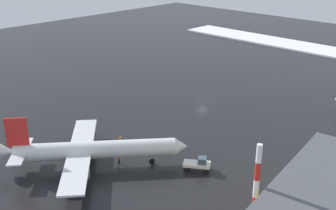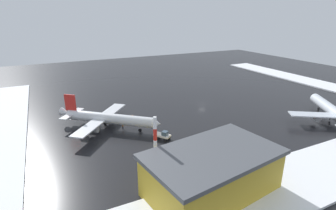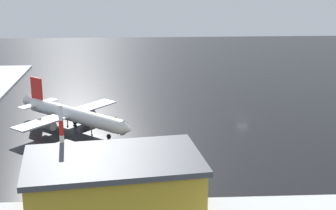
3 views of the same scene
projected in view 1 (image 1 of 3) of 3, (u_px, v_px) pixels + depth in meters
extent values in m
plane|color=black|center=(203.00, 100.00, 103.01)|extent=(240.00, 240.00, 0.00)
cube|color=white|center=(324.00, 51.00, 147.73)|extent=(14.00, 116.00, 0.54)
cylinder|color=silver|center=(96.00, 150.00, 72.07)|extent=(22.75, 20.14, 3.10)
cone|color=silver|center=(181.00, 146.00, 73.35)|extent=(3.57, 3.66, 2.94)
cone|color=silver|center=(6.00, 151.00, 70.57)|extent=(4.18, 4.12, 3.01)
cube|color=silver|center=(84.00, 133.00, 78.84)|extent=(10.75, 11.59, 0.33)
cylinder|color=gray|center=(86.00, 142.00, 77.53)|extent=(3.54, 3.40, 1.82)
cube|color=silver|center=(75.00, 175.00, 65.02)|extent=(10.75, 11.59, 0.33)
cylinder|color=gray|center=(80.00, 174.00, 67.08)|extent=(3.54, 3.40, 1.82)
cube|color=red|center=(17.00, 132.00, 69.52)|extent=(2.98, 2.62, 5.10)
cube|color=silver|center=(24.00, 144.00, 73.37)|extent=(4.64, 4.86, 0.22)
cube|color=silver|center=(17.00, 159.00, 68.31)|extent=(4.64, 4.86, 0.22)
cylinder|color=black|center=(152.00, 154.00, 73.41)|extent=(0.22, 0.22, 0.64)
cylinder|color=black|center=(152.00, 161.00, 73.89)|extent=(0.97, 0.89, 1.00)
cylinder|color=black|center=(82.00, 152.00, 74.19)|extent=(0.22, 0.22, 0.64)
cylinder|color=black|center=(82.00, 159.00, 74.68)|extent=(0.97, 0.89, 1.00)
cylinder|color=black|center=(79.00, 163.00, 70.48)|extent=(0.22, 0.22, 0.64)
cylinder|color=black|center=(80.00, 170.00, 70.97)|extent=(0.97, 0.89, 1.00)
cube|color=silver|center=(197.00, 164.00, 71.62)|extent=(4.41, 5.04, 0.50)
cube|color=#3F5160|center=(202.00, 160.00, 71.18)|extent=(2.03, 2.00, 1.10)
cylinder|color=black|center=(207.00, 166.00, 72.53)|extent=(0.77, 0.92, 0.90)
cylinder|color=black|center=(206.00, 171.00, 70.72)|extent=(0.77, 0.92, 0.90)
cylinder|color=black|center=(188.00, 164.00, 73.03)|extent=(0.77, 0.92, 0.90)
cylinder|color=black|center=(187.00, 170.00, 71.22)|extent=(0.77, 0.92, 0.90)
cylinder|color=black|center=(72.00, 161.00, 73.95)|extent=(0.16, 0.16, 0.85)
cylinder|color=black|center=(73.00, 162.00, 73.81)|extent=(0.16, 0.16, 0.85)
cylinder|color=orange|center=(72.00, 158.00, 73.61)|extent=(0.36, 0.36, 0.62)
sphere|color=tan|center=(72.00, 156.00, 73.45)|extent=(0.24, 0.24, 0.24)
cylinder|color=black|center=(119.00, 161.00, 74.11)|extent=(0.16, 0.16, 0.85)
cylinder|color=black|center=(120.00, 161.00, 74.02)|extent=(0.16, 0.16, 0.85)
cylinder|color=orange|center=(119.00, 157.00, 73.80)|extent=(0.36, 0.36, 0.62)
sphere|color=tan|center=(119.00, 155.00, 73.64)|extent=(0.24, 0.24, 0.24)
cylinder|color=black|center=(121.00, 142.00, 80.96)|extent=(0.16, 0.16, 0.85)
cylinder|color=black|center=(120.00, 142.00, 80.95)|extent=(0.16, 0.16, 0.85)
cylinder|color=orange|center=(120.00, 139.00, 80.68)|extent=(0.36, 0.36, 0.62)
sphere|color=tan|center=(120.00, 137.00, 80.52)|extent=(0.24, 0.24, 0.24)
cylinder|color=red|center=(255.00, 205.00, 52.48)|extent=(0.70, 0.70, 2.40)
cylinder|color=white|center=(256.00, 188.00, 51.59)|extent=(0.70, 0.70, 2.40)
cylinder|color=red|center=(258.00, 171.00, 50.71)|extent=(0.70, 0.70, 2.40)
cylinder|color=white|center=(259.00, 153.00, 49.82)|extent=(0.70, 0.70, 2.40)
cone|color=orange|center=(69.00, 149.00, 78.70)|extent=(0.36, 0.36, 0.55)
cone|color=orange|center=(69.00, 153.00, 77.13)|extent=(0.36, 0.36, 0.55)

